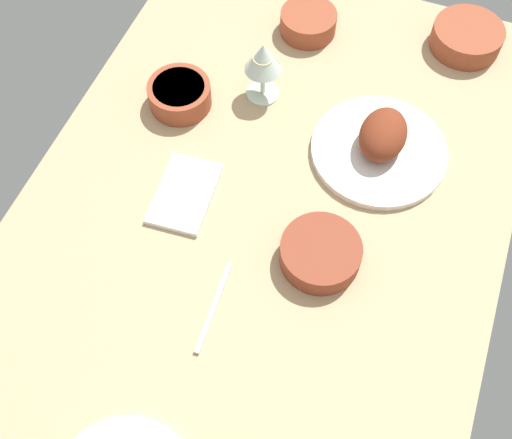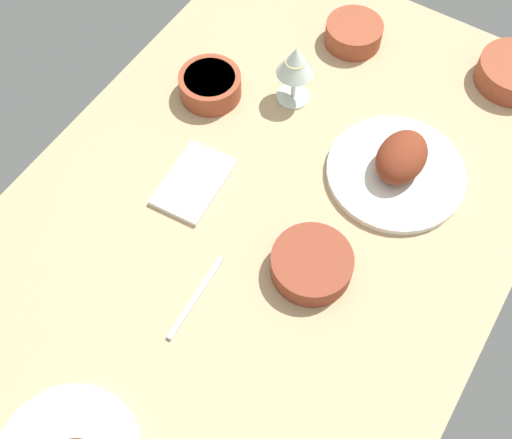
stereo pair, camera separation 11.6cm
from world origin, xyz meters
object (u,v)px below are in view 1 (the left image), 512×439
Objects in this scene: folded_napkin at (185,194)px; wine_glass at (263,60)px; bowl_onions at (467,37)px; bowl_cream at (320,253)px; bowl_potatoes at (180,94)px; bowl_pasta at (308,22)px; fork_loose at (214,307)px; plate_far_side at (380,144)px.

wine_glass is at bearing -10.03° from folded_napkin.
folded_napkin is (-57.70, 42.13, -2.20)cm from bowl_onions.
bowl_onions is at bearing -12.65° from bowl_cream.
bowl_onions reaches higher than bowl_cream.
bowl_cream is 1.13× the size of bowl_potatoes.
bowl_pasta is 0.72× the size of fork_loose.
bowl_pasta reaches higher than bowl_cream.
bowl_potatoes reaches higher than bowl_cream.
folded_napkin is at bearing 82.21° from bowl_cream.
bowl_potatoes is at bearing 25.97° from folded_napkin.
wine_glass is (32.86, 23.18, 7.39)cm from bowl_cream.
wine_glass is at bearing 35.20° from bowl_cream.
bowl_pasta reaches higher than fork_loose.
bowl_cream reaches higher than fork_loose.
fork_loose is (-19.33, -14.05, -0.20)cm from folded_napkin.
plate_far_side is 2.15× the size of bowl_pasta.
bowl_potatoes is 0.75× the size of fork_loose.
bowl_pasta is at bearing -8.24° from wine_glass.
bowl_cream is 0.90× the size of folded_napkin.
plate_far_side is at bearing -7.88° from bowl_cream.
wine_glass reaches higher than fork_loose.
plate_far_side is at bearing 153.99° from fork_loose.
fork_loose is (-42.38, 17.99, -2.10)cm from plate_far_side.
fork_loose is at bearing -144.00° from folded_napkin.
bowl_cream is 45.43cm from bowl_potatoes.
fork_loose is (-15.45, 14.26, -2.14)cm from bowl_cream.
bowl_cream is 1.04× the size of wine_glass.
plate_far_side is 27.18cm from bowl_cream.
bowl_onions and bowl_potatoes have the same top height.
plate_far_side is at bearing -102.45° from wine_glass.
bowl_potatoes is at bearing 93.43° from plate_far_side.
bowl_cream reaches higher than folded_napkin.
bowl_pasta is (29.38, -18.16, -0.13)cm from bowl_potatoes.
bowl_potatoes is 46.62cm from fork_loose.
plate_far_side reaches higher than bowl_potatoes.
bowl_pasta is 0.90× the size of wine_glass.
plate_far_side is 46.09cm from fork_loose.
bowl_potatoes is (-2.52, 42.04, 0.33)cm from plate_far_side.
wine_glass is at bearing -60.79° from bowl_potatoes.
bowl_onions reaches higher than bowl_pasta.
bowl_cream is 21.14cm from fork_loose.
wine_glass reaches higher than bowl_cream.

